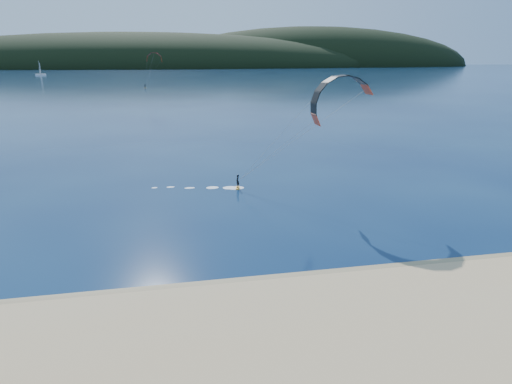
% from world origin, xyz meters
% --- Properties ---
extents(ground, '(1800.00, 1800.00, 0.00)m').
position_xyz_m(ground, '(0.00, 0.00, 0.00)').
color(ground, '#081A3E').
rests_on(ground, ground).
extents(wet_sand, '(220.00, 2.50, 0.10)m').
position_xyz_m(wet_sand, '(0.00, 4.50, 0.05)').
color(wet_sand, '#88714F').
rests_on(wet_sand, ground).
extents(headland, '(1200.00, 310.00, 140.00)m').
position_xyz_m(headland, '(0.63, 745.28, 0.00)').
color(headland, black).
rests_on(headland, ground).
extents(kitesurfer_near, '(25.07, 7.68, 14.81)m').
position_xyz_m(kitesurfer_near, '(14.73, 22.58, 9.54)').
color(kitesurfer_near, orange).
rests_on(kitesurfer_near, ground).
extents(kitesurfer_far, '(10.44, 8.50, 15.78)m').
position_xyz_m(kitesurfer_far, '(-12.35, 202.43, 13.55)').
color(kitesurfer_far, orange).
rests_on(kitesurfer_far, ground).
extents(sailboat, '(8.96, 5.64, 12.53)m').
position_xyz_m(sailboat, '(-121.63, 394.57, 0.92)').
color(sailboat, white).
rests_on(sailboat, ground).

